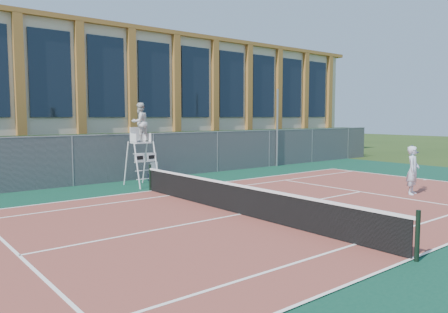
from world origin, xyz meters
TOP-DOWN VIEW (x-y plane):
  - ground at (0.00, 0.00)m, footprint 120.00×120.00m
  - apron at (0.00, 1.00)m, footprint 36.00×20.00m
  - tennis_court at (0.00, 0.00)m, footprint 23.77×10.97m
  - tennis_net at (0.00, 0.00)m, footprint 0.10×11.30m
  - fence at (0.00, 8.80)m, footprint 40.00×0.06m
  - hedge at (0.00, 10.00)m, footprint 40.00×1.40m
  - building at (0.00, 17.95)m, footprint 45.00×10.60m
  - steel_pole at (10.57, 8.70)m, footprint 0.12×0.12m
  - umpire_chair at (0.35, 7.05)m, footprint 1.03×1.58m
  - plastic_chair at (1.15, 7.12)m, footprint 0.56×0.56m
  - sports_bag_near at (1.71, 8.01)m, footprint 0.84×0.38m
  - sports_bag_far at (2.71, 8.60)m, footprint 0.61×0.40m
  - tennis_player at (7.45, -1.59)m, footprint 1.08×0.78m

SIDE VIEW (x-z plane):
  - ground at x=0.00m, z-range 0.00..0.00m
  - apron at x=0.00m, z-range 0.00..0.01m
  - tennis_court at x=0.00m, z-range 0.01..0.03m
  - sports_bag_far at x=2.71m, z-range 0.01..0.24m
  - sports_bag_near at x=1.71m, z-range 0.01..0.36m
  - tennis_net at x=0.00m, z-range -0.01..1.09m
  - plastic_chair at x=1.15m, z-range 0.10..1.07m
  - tennis_player at x=7.45m, z-range 0.03..1.91m
  - fence at x=0.00m, z-range 0.00..2.20m
  - hedge at x=0.00m, z-range 0.00..2.20m
  - steel_pole at x=10.57m, z-range 0.00..4.70m
  - umpire_chair at x=0.35m, z-range 0.85..4.52m
  - building at x=0.00m, z-range 0.03..8.26m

